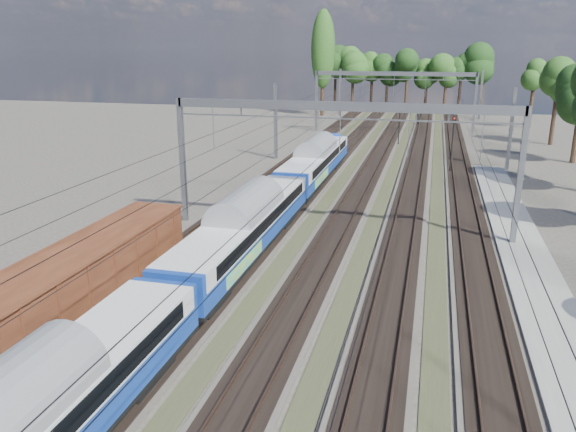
% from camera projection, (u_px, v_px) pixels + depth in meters
% --- Properties ---
extents(track_bed, '(21.00, 130.00, 0.34)m').
position_uv_depth(track_bed, '(364.00, 183.00, 53.17)').
color(track_bed, '#47423A').
rests_on(track_bed, ground).
extents(platform, '(3.00, 70.00, 0.30)m').
position_uv_depth(platform, '(548.00, 312.00, 27.11)').
color(platform, gray).
rests_on(platform, ground).
extents(catenary, '(25.65, 130.00, 9.00)m').
position_uv_depth(catenary, '(379.00, 107.00, 58.39)').
color(catenary, slate).
rests_on(catenary, ground).
extents(tree_belt, '(40.50, 101.56, 12.14)m').
position_uv_depth(tree_belt, '(444.00, 71.00, 94.79)').
color(tree_belt, black).
rests_on(tree_belt, ground).
extents(poplar, '(4.40, 4.40, 19.04)m').
position_uv_depth(poplar, '(323.00, 50.00, 102.35)').
color(poplar, black).
rests_on(poplar, ground).
extents(emu_train, '(2.94, 62.14, 4.29)m').
position_uv_depth(emu_train, '(244.00, 221.00, 33.23)').
color(emu_train, black).
rests_on(emu_train, ground).
extents(freight_boxcar, '(2.96, 14.28, 3.68)m').
position_uv_depth(freight_boxcar, '(90.00, 276.00, 26.05)').
color(freight_boxcar, black).
rests_on(freight_boxcar, ground).
extents(worker, '(0.60, 0.76, 1.85)m').
position_uv_depth(worker, '(418.00, 119.00, 92.72)').
color(worker, black).
rests_on(worker, ground).
extents(signal_near, '(0.34, 0.31, 5.37)m').
position_uv_depth(signal_near, '(400.00, 119.00, 73.72)').
color(signal_near, black).
rests_on(signal_near, ground).
extents(signal_far, '(0.41, 0.37, 5.74)m').
position_uv_depth(signal_far, '(453.00, 138.00, 56.67)').
color(signal_far, black).
rests_on(signal_far, ground).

